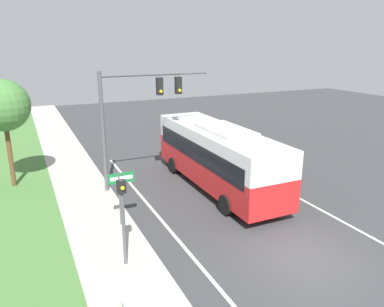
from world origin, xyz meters
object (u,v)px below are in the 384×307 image
object	(u,v)px
signal_gantry	(136,106)
pedestrian_signal	(123,210)
bus	(217,154)
street_sign	(121,189)

from	to	relation	value
signal_gantry	pedestrian_signal	distance (m)	7.90
pedestrian_signal	signal_gantry	bearing A→B (deg)	69.13
bus	signal_gantry	bearing A→B (deg)	154.55
bus	signal_gantry	world-z (taller)	signal_gantry
bus	pedestrian_signal	distance (m)	8.37
pedestrian_signal	street_sign	bearing A→B (deg)	77.23
bus	pedestrian_signal	size ratio (longest dim) A/B	3.15
signal_gantry	street_sign	distance (m)	5.30
pedestrian_signal	street_sign	distance (m)	3.11
bus	pedestrian_signal	world-z (taller)	bus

